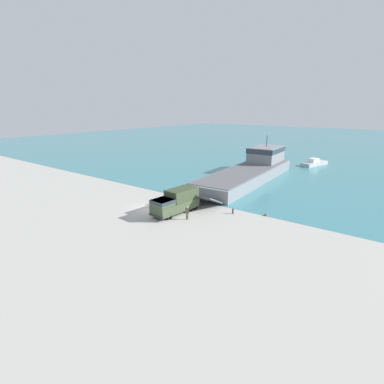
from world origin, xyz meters
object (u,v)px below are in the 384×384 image
at_px(military_truck, 176,201).
at_px(landing_craft, 252,169).
at_px(moored_boat_a, 314,163).
at_px(mooring_bollard, 233,211).
at_px(soldier_on_ramp, 187,212).

bearing_deg(military_truck, landing_craft, -173.24).
height_order(landing_craft, moored_boat_a, landing_craft).
xyz_separation_m(landing_craft, mooring_bollard, (7.49, -20.41, -1.48)).
height_order(military_truck, moored_boat_a, military_truck).
relative_size(military_truck, mooring_bollard, 9.88).
bearing_deg(mooring_bollard, military_truck, -145.82).
relative_size(military_truck, soldier_on_ramp, 4.24).
xyz_separation_m(moored_boat_a, mooring_bollard, (1.42, -41.59, -0.18)).
bearing_deg(military_truck, soldier_on_ramp, 72.44).
bearing_deg(moored_boat_a, landing_craft, -89.56).
bearing_deg(moored_boat_a, soldier_on_ramp, -76.17).
bearing_deg(soldier_on_ramp, military_truck, -153.57).
height_order(military_truck, soldier_on_ramp, military_truck).
xyz_separation_m(soldier_on_ramp, mooring_bollard, (3.54, 5.29, -0.59)).
distance_m(military_truck, mooring_bollard, 7.62).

